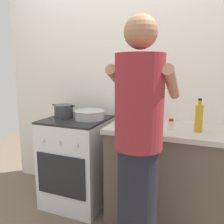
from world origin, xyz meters
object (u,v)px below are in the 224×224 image
object	(u,v)px
stove_range	(77,161)
person	(138,153)
utensil_crock	(147,111)
mixing_bowl	(90,114)
spice_bottle	(171,124)
oil_bottle	(199,118)
pot	(64,111)

from	to	relation	value
stove_range	person	distance (m)	1.09
stove_range	person	world-z (taller)	person
utensil_crock	stove_range	bearing A→B (deg)	-166.58
stove_range	mixing_bowl	size ratio (longest dim) A/B	2.96
spice_bottle	oil_bottle	xyz separation A→B (m)	(0.21, 0.02, 0.07)
stove_range	oil_bottle	size ratio (longest dim) A/B	3.38
stove_range	utensil_crock	world-z (taller)	utensil_crock
mixing_bowl	person	bearing A→B (deg)	-43.00
utensil_crock	spice_bottle	size ratio (longest dim) A/B	3.58
stove_range	person	xyz separation A→B (m)	(0.81, -0.60, 0.41)
stove_range	mixing_bowl	bearing A→B (deg)	9.75
spice_bottle	pot	bearing A→B (deg)	175.81
person	stove_range	bearing A→B (deg)	143.43
stove_range	oil_bottle	distance (m)	1.28
pot	mixing_bowl	size ratio (longest dim) A/B	0.84
utensil_crock	person	xyz separation A→B (m)	(0.12, -0.77, -0.14)
mixing_bowl	oil_bottle	distance (m)	1.02
pot	spice_bottle	bearing A→B (deg)	-4.19
oil_bottle	spice_bottle	bearing A→B (deg)	-175.85
mixing_bowl	utensil_crock	size ratio (longest dim) A/B	0.94
mixing_bowl	person	world-z (taller)	person
utensil_crock	spice_bottle	bearing A→B (deg)	-44.27
person	mixing_bowl	bearing A→B (deg)	137.00
spice_bottle	person	bearing A→B (deg)	-104.14
mixing_bowl	spice_bottle	size ratio (longest dim) A/B	3.36
stove_range	person	bearing A→B (deg)	-36.57
pot	spice_bottle	distance (m)	1.08
mixing_bowl	utensil_crock	xyz separation A→B (m)	(0.55, 0.14, 0.05)
pot	utensil_crock	world-z (taller)	utensil_crock
pot	person	distance (m)	1.13
stove_range	pot	distance (m)	0.54
utensil_crock	oil_bottle	xyz separation A→B (m)	(0.46, -0.23, 0.01)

